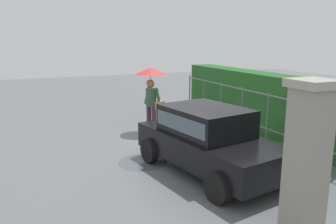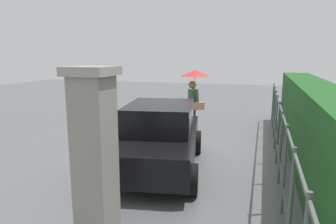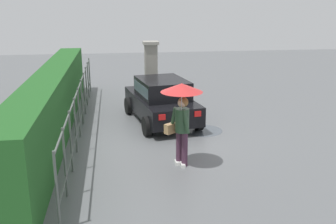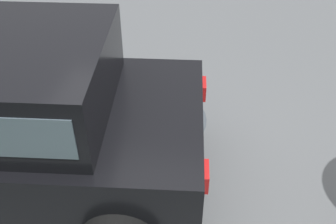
% 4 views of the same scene
% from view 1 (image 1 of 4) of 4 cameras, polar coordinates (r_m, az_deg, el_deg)
% --- Properties ---
extents(ground_plane, '(40.00, 40.00, 0.00)m').
position_cam_1_polar(ground_plane, '(9.01, 2.03, -6.88)').
color(ground_plane, slate).
extents(car, '(3.94, 2.38, 1.48)m').
position_cam_1_polar(car, '(7.58, 6.81, -4.31)').
color(car, black).
rests_on(car, ground).
extents(pedestrian, '(0.99, 0.99, 2.08)m').
position_cam_1_polar(pedestrian, '(10.66, -2.90, 4.69)').
color(pedestrian, '#47283D').
rests_on(pedestrian, ground).
extents(gate_pillar, '(0.60, 0.60, 2.42)m').
position_cam_1_polar(gate_pillar, '(5.35, 22.70, -7.45)').
color(gate_pillar, gray).
rests_on(gate_pillar, ground).
extents(fence_section, '(11.19, 0.05, 1.50)m').
position_cam_1_polar(fence_section, '(9.46, 19.07, -1.40)').
color(fence_section, '#59605B').
rests_on(fence_section, ground).
extents(hedge_row, '(12.14, 0.90, 1.90)m').
position_cam_1_polar(hedge_row, '(9.97, 22.49, -0.26)').
color(hedge_row, '#235B23').
rests_on(hedge_row, ground).
extents(puddle_near, '(1.21, 1.21, 0.00)m').
position_cam_1_polar(puddle_near, '(8.33, -4.32, -8.54)').
color(puddle_near, '#4C545B').
rests_on(puddle_near, ground).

